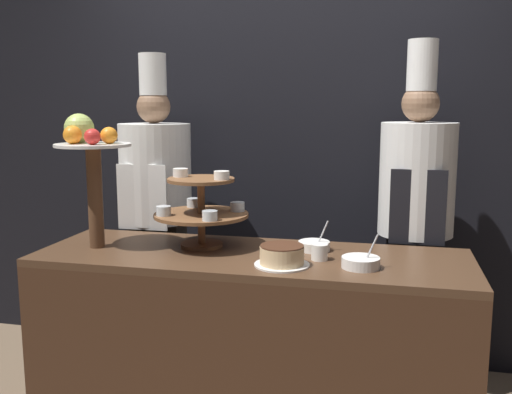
# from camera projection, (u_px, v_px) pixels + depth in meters

# --- Properties ---
(wall_back) EXTENTS (10.00, 0.06, 2.80)m
(wall_back) POSITION_uv_depth(u_px,v_px,m) (288.00, 131.00, 3.45)
(wall_back) COLOR black
(wall_back) RESTS_ON ground_plane
(buffet_counter) EXTENTS (1.99, 0.65, 0.88)m
(buffet_counter) POSITION_uv_depth(u_px,v_px,m) (251.00, 344.00, 2.69)
(buffet_counter) COLOR #422819
(buffet_counter) RESTS_ON ground_plane
(tiered_stand) EXTENTS (0.46, 0.46, 0.37)m
(tiered_stand) POSITION_uv_depth(u_px,v_px,m) (201.00, 207.00, 2.73)
(tiered_stand) COLOR brown
(tiered_stand) RESTS_ON buffet_counter
(fruit_pedestal) EXTENTS (0.36, 0.36, 0.64)m
(fruit_pedestal) POSITION_uv_depth(u_px,v_px,m) (89.00, 153.00, 2.69)
(fruit_pedestal) COLOR brown
(fruit_pedestal) RESTS_ON buffet_counter
(cake_round) EXTENTS (0.24, 0.24, 0.09)m
(cake_round) POSITION_uv_depth(u_px,v_px,m) (282.00, 256.00, 2.43)
(cake_round) COLOR white
(cake_round) RESTS_ON buffet_counter
(cup_white) EXTENTS (0.07, 0.07, 0.07)m
(cup_white) POSITION_uv_depth(u_px,v_px,m) (320.00, 252.00, 2.52)
(cup_white) COLOR white
(cup_white) RESTS_ON buffet_counter
(serving_bowl_near) EXTENTS (0.16, 0.16, 0.15)m
(serving_bowl_near) POSITION_uv_depth(u_px,v_px,m) (361.00, 262.00, 2.40)
(serving_bowl_near) COLOR white
(serving_bowl_near) RESTS_ON buffet_counter
(serving_bowl_far) EXTENTS (0.15, 0.15, 0.15)m
(serving_bowl_far) POSITION_uv_depth(u_px,v_px,m) (314.00, 246.00, 2.68)
(serving_bowl_far) COLOR white
(serving_bowl_far) RESTS_ON buffet_counter
(chef_left) EXTENTS (0.41, 0.41, 1.84)m
(chef_left) POSITION_uv_depth(u_px,v_px,m) (156.00, 204.00, 3.30)
(chef_left) COLOR #38332D
(chef_left) RESTS_ON ground_plane
(chef_center_left) EXTENTS (0.38, 0.38, 1.88)m
(chef_center_left) POSITION_uv_depth(u_px,v_px,m) (416.00, 212.00, 2.97)
(chef_center_left) COLOR #28282D
(chef_center_left) RESTS_ON ground_plane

